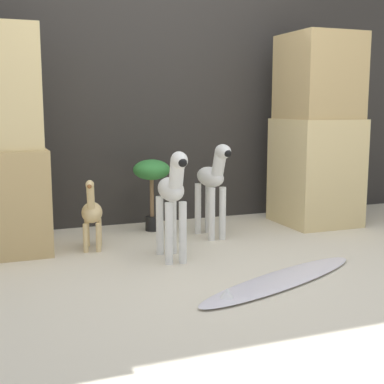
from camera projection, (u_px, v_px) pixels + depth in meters
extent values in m
plane|color=beige|center=(232.00, 273.00, 3.22)|extent=(14.00, 14.00, 0.00)
cube|color=#2D2B28|center=(153.00, 94.00, 4.52)|extent=(6.40, 0.08, 2.20)
cube|color=tan|center=(3.00, 201.00, 3.67)|extent=(0.59, 0.62, 0.71)
cube|color=#DBC184|center=(315.00, 172.00, 4.54)|extent=(0.59, 0.62, 0.89)
cube|color=tan|center=(319.00, 77.00, 4.41)|extent=(0.55, 0.58, 0.69)
cylinder|color=silver|center=(223.00, 213.00, 4.01)|extent=(0.05, 0.05, 0.40)
cylinder|color=silver|center=(212.00, 214.00, 3.98)|extent=(0.05, 0.05, 0.40)
cylinder|color=silver|center=(208.00, 208.00, 4.23)|extent=(0.05, 0.05, 0.40)
cylinder|color=silver|center=(198.00, 209.00, 4.19)|extent=(0.05, 0.05, 0.40)
ellipsoid|color=silver|center=(210.00, 177.00, 4.06)|extent=(0.17, 0.35, 0.15)
cylinder|color=silver|center=(219.00, 163.00, 3.91)|extent=(0.10, 0.15, 0.21)
ellipsoid|color=silver|center=(223.00, 151.00, 3.84)|extent=(0.11, 0.18, 0.11)
sphere|color=black|center=(228.00, 154.00, 3.78)|extent=(0.05, 0.05, 0.05)
cube|color=black|center=(219.00, 161.00, 3.91)|extent=(0.03, 0.08, 0.17)
cylinder|color=silver|center=(183.00, 233.00, 3.40)|extent=(0.05, 0.05, 0.40)
cylinder|color=silver|center=(169.00, 234.00, 3.37)|extent=(0.05, 0.05, 0.40)
cylinder|color=silver|center=(173.00, 225.00, 3.63)|extent=(0.05, 0.05, 0.40)
cylinder|color=silver|center=(160.00, 226.00, 3.60)|extent=(0.05, 0.05, 0.40)
ellipsoid|color=silver|center=(171.00, 189.00, 3.46)|extent=(0.17, 0.35, 0.15)
cylinder|color=silver|center=(177.00, 173.00, 3.30)|extent=(0.10, 0.15, 0.21)
ellipsoid|color=silver|center=(179.00, 160.00, 3.23)|extent=(0.11, 0.18, 0.11)
sphere|color=black|center=(183.00, 163.00, 3.16)|extent=(0.05, 0.05, 0.05)
cube|color=black|center=(177.00, 172.00, 3.30)|extent=(0.03, 0.08, 0.17)
cylinder|color=#E0C184|center=(98.00, 238.00, 3.68)|extent=(0.03, 0.03, 0.20)
cylinder|color=#E0C184|center=(86.00, 238.00, 3.67)|extent=(0.03, 0.03, 0.20)
cylinder|color=#E0C184|center=(99.00, 232.00, 3.84)|extent=(0.03, 0.03, 0.20)
cylinder|color=#E0C184|center=(87.00, 232.00, 3.83)|extent=(0.03, 0.03, 0.20)
ellipsoid|color=#E0C184|center=(92.00, 212.00, 3.73)|extent=(0.19, 0.26, 0.14)
cylinder|color=#E0C184|center=(91.00, 197.00, 3.61)|extent=(0.08, 0.12, 0.21)
ellipsoid|color=#E0C184|center=(90.00, 185.00, 3.53)|extent=(0.08, 0.11, 0.06)
sphere|color=brown|center=(89.00, 186.00, 3.49)|extent=(0.03, 0.03, 0.03)
cylinder|color=black|center=(152.00, 223.00, 4.31)|extent=(0.11, 0.11, 0.12)
cylinder|color=brown|center=(152.00, 198.00, 4.28)|extent=(0.03, 0.03, 0.30)
ellipsoid|color=#337F38|center=(152.00, 170.00, 4.24)|extent=(0.29, 0.29, 0.16)
ellipsoid|color=silver|center=(282.00, 280.00, 3.06)|extent=(1.31, 0.72, 0.03)
cone|color=white|center=(227.00, 293.00, 2.74)|extent=(0.10, 0.10, 0.05)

